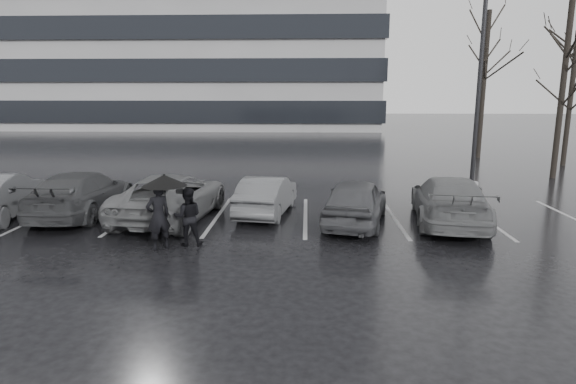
{
  "coord_description": "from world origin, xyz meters",
  "views": [
    {
      "loc": [
        0.62,
        -12.35,
        3.87
      ],
      "look_at": [
        0.1,
        1.0,
        1.1
      ],
      "focal_mm": 30.0,
      "sensor_mm": 36.0,
      "label": 1
    }
  ],
  "objects_px": {
    "car_west_c": "(82,194)",
    "tree_east": "(562,90)",
    "car_west_a": "(267,195)",
    "car_east": "(449,200)",
    "car_main": "(356,201)",
    "tree_north": "(484,86)",
    "tree_ne": "(570,100)",
    "pedestrian_left": "(158,216)",
    "lamp_post": "(480,76)",
    "pedestrian_right": "(188,217)",
    "car_west_b": "(172,196)"
  },
  "relations": [
    {
      "from": "tree_ne",
      "to": "car_main",
      "type": "bearing_deg",
      "value": -135.2
    },
    {
      "from": "car_east",
      "to": "tree_east",
      "type": "distance_m",
      "value": 11.28
    },
    {
      "from": "car_west_b",
      "to": "car_west_c",
      "type": "xyz_separation_m",
      "value": [
        -2.98,
        0.31,
        0.0
      ]
    },
    {
      "from": "tree_ne",
      "to": "car_west_b",
      "type": "bearing_deg",
      "value": -146.57
    },
    {
      "from": "car_main",
      "to": "lamp_post",
      "type": "distance_m",
      "value": 8.93
    },
    {
      "from": "car_west_c",
      "to": "tree_east",
      "type": "relative_size",
      "value": 0.61
    },
    {
      "from": "tree_ne",
      "to": "tree_north",
      "type": "relative_size",
      "value": 0.82
    },
    {
      "from": "tree_north",
      "to": "car_west_b",
      "type": "bearing_deg",
      "value": -134.29
    },
    {
      "from": "tree_east",
      "to": "pedestrian_left",
      "type": "bearing_deg",
      "value": -144.11
    },
    {
      "from": "lamp_post",
      "to": "tree_east",
      "type": "xyz_separation_m",
      "value": [
        4.49,
        2.34,
        -0.52
      ]
    },
    {
      "from": "pedestrian_left",
      "to": "lamp_post",
      "type": "xyz_separation_m",
      "value": [
        10.57,
        8.56,
        3.67
      ]
    },
    {
      "from": "car_west_c",
      "to": "lamp_post",
      "type": "distance_m",
      "value": 15.48
    },
    {
      "from": "pedestrian_right",
      "to": "lamp_post",
      "type": "bearing_deg",
      "value": -151.9
    },
    {
      "from": "car_east",
      "to": "lamp_post",
      "type": "xyz_separation_m",
      "value": [
        2.61,
        5.8,
        3.81
      ]
    },
    {
      "from": "car_east",
      "to": "tree_ne",
      "type": "bearing_deg",
      "value": -119.77
    },
    {
      "from": "car_west_c",
      "to": "pedestrian_right",
      "type": "relative_size",
      "value": 3.25
    },
    {
      "from": "car_main",
      "to": "tree_east",
      "type": "relative_size",
      "value": 0.51
    },
    {
      "from": "car_west_a",
      "to": "pedestrian_left",
      "type": "bearing_deg",
      "value": 65.2
    },
    {
      "from": "lamp_post",
      "to": "pedestrian_left",
      "type": "bearing_deg",
      "value": -141.01
    },
    {
      "from": "car_main",
      "to": "car_west_c",
      "type": "relative_size",
      "value": 0.84
    },
    {
      "from": "car_west_c",
      "to": "pedestrian_right",
      "type": "distance_m",
      "value": 5.05
    },
    {
      "from": "lamp_post",
      "to": "tree_north",
      "type": "distance_m",
      "value": 9.97
    },
    {
      "from": "car_east",
      "to": "tree_ne",
      "type": "distance_m",
      "value": 15.72
    },
    {
      "from": "car_east",
      "to": "tree_north",
      "type": "height_order",
      "value": "tree_north"
    },
    {
      "from": "tree_north",
      "to": "tree_east",
      "type": "bearing_deg",
      "value": -81.87
    },
    {
      "from": "pedestrian_right",
      "to": "lamp_post",
      "type": "relative_size",
      "value": 0.15
    },
    {
      "from": "car_west_a",
      "to": "lamp_post",
      "type": "distance_m",
      "value": 10.28
    },
    {
      "from": "car_main",
      "to": "car_west_b",
      "type": "relative_size",
      "value": 0.8
    },
    {
      "from": "car_west_a",
      "to": "tree_ne",
      "type": "bearing_deg",
      "value": -135.13
    },
    {
      "from": "car_main",
      "to": "car_east",
      "type": "height_order",
      "value": "car_east"
    },
    {
      "from": "car_main",
      "to": "pedestrian_left",
      "type": "xyz_separation_m",
      "value": [
        -5.15,
        -2.58,
        0.15
      ]
    },
    {
      "from": "car_main",
      "to": "car_east",
      "type": "bearing_deg",
      "value": -163.44
    },
    {
      "from": "car_west_a",
      "to": "car_east",
      "type": "relative_size",
      "value": 0.77
    },
    {
      "from": "tree_ne",
      "to": "tree_north",
      "type": "xyz_separation_m",
      "value": [
        -3.5,
        3.0,
        0.75
      ]
    },
    {
      "from": "car_west_a",
      "to": "car_west_c",
      "type": "bearing_deg",
      "value": 12.13
    },
    {
      "from": "car_west_c",
      "to": "lamp_post",
      "type": "xyz_separation_m",
      "value": [
        14.05,
        5.27,
        3.81
      ]
    },
    {
      "from": "car_main",
      "to": "car_west_b",
      "type": "distance_m",
      "value": 5.67
    },
    {
      "from": "pedestrian_right",
      "to": "tree_ne",
      "type": "xyz_separation_m",
      "value": [
        16.91,
        14.53,
        2.75
      ]
    },
    {
      "from": "car_west_a",
      "to": "car_west_b",
      "type": "height_order",
      "value": "car_west_b"
    },
    {
      "from": "car_east",
      "to": "pedestrian_left",
      "type": "xyz_separation_m",
      "value": [
        -7.96,
        -2.76,
        0.13
      ]
    },
    {
      "from": "car_west_c",
      "to": "lamp_post",
      "type": "height_order",
      "value": "lamp_post"
    },
    {
      "from": "car_west_c",
      "to": "car_east",
      "type": "height_order",
      "value": "car_east"
    },
    {
      "from": "tree_east",
      "to": "tree_north",
      "type": "bearing_deg",
      "value": 98.13
    },
    {
      "from": "tree_ne",
      "to": "lamp_post",
      "type": "bearing_deg",
      "value": -137.78
    },
    {
      "from": "car_west_c",
      "to": "pedestrian_left",
      "type": "bearing_deg",
      "value": 136.41
    },
    {
      "from": "car_west_a",
      "to": "pedestrian_right",
      "type": "relative_size",
      "value": 2.52
    },
    {
      "from": "tree_east",
      "to": "pedestrian_right",
      "type": "bearing_deg",
      "value": -143.84
    },
    {
      "from": "car_west_b",
      "to": "tree_east",
      "type": "bearing_deg",
      "value": -146.56
    },
    {
      "from": "tree_east",
      "to": "tree_north",
      "type": "relative_size",
      "value": 0.94
    },
    {
      "from": "tree_east",
      "to": "car_main",
      "type": "bearing_deg",
      "value": -139.97
    }
  ]
}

